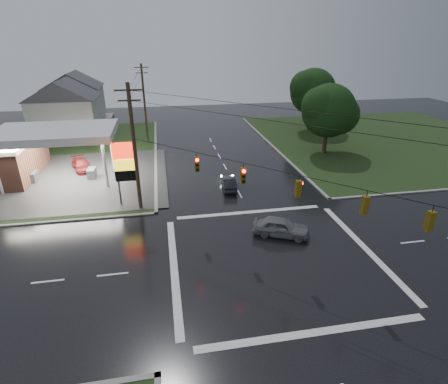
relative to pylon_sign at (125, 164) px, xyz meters
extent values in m
plane|color=black|center=(10.50, -10.50, -4.01)|extent=(120.00, 120.00, 0.00)
cube|color=black|center=(-15.50, 15.50, -3.97)|extent=(36.00, 36.00, 0.08)
cube|color=black|center=(36.50, 15.50, -3.97)|extent=(36.00, 36.00, 0.08)
cube|color=#2D2D2D|center=(-9.50, 7.50, -3.92)|extent=(26.00, 18.00, 0.02)
cylinder|color=silver|center=(-2.50, 4.50, -1.51)|extent=(0.30, 0.30, 5.00)
cylinder|color=silver|center=(-12.50, 10.50, -1.51)|extent=(0.30, 0.30, 5.00)
cylinder|color=silver|center=(-2.50, 10.50, -1.51)|extent=(0.30, 0.30, 5.00)
cube|color=silver|center=(-7.50, 7.50, 1.19)|extent=(12.00, 8.00, 0.80)
cube|color=white|center=(-7.50, 7.50, 0.77)|extent=(11.40, 7.40, 0.04)
cube|color=#59595E|center=(-10.50, 7.50, -3.46)|extent=(0.80, 1.60, 1.10)
cube|color=#59595E|center=(-4.50, 7.50, -3.46)|extent=(0.80, 1.60, 1.10)
cylinder|color=#59595E|center=(-0.80, 0.00, -1.01)|extent=(0.16, 0.16, 6.00)
cylinder|color=#59595E|center=(0.80, 0.00, -1.01)|extent=(0.16, 0.16, 6.00)
cube|color=red|center=(0.00, 0.00, 1.19)|extent=(2.00, 0.35, 1.40)
cube|color=yellow|center=(0.00, 0.00, -0.11)|extent=(2.00, 0.35, 1.00)
cube|color=black|center=(0.00, 0.00, -1.11)|extent=(2.00, 0.35, 1.00)
cylinder|color=#382619|center=(1.00, -1.00, 1.49)|extent=(0.32, 0.32, 11.00)
cube|color=#382619|center=(1.00, -1.00, 6.39)|extent=(2.20, 0.12, 0.12)
cube|color=#382619|center=(1.00, -1.00, 5.59)|extent=(1.80, 0.12, 0.12)
cylinder|color=#382619|center=(1.00, 27.50, 1.24)|extent=(0.32, 0.32, 10.50)
cube|color=#382619|center=(1.00, 27.50, 5.89)|extent=(2.20, 0.12, 0.12)
cube|color=#382619|center=(1.00, 27.50, 5.09)|extent=(1.80, 0.12, 0.12)
cube|color=#59470C|center=(5.75, -5.75, 1.59)|extent=(0.34, 0.34, 1.10)
cylinder|color=#FF0C07|center=(5.75, -5.95, 1.97)|extent=(0.22, 0.08, 0.22)
cube|color=#59470C|center=(8.60, -8.60, 1.59)|extent=(0.34, 0.34, 1.10)
cylinder|color=#FF0C07|center=(8.60, -8.80, 1.97)|extent=(0.22, 0.08, 0.22)
cube|color=#59470C|center=(11.45, -11.45, 1.59)|extent=(0.34, 0.34, 1.10)
cylinder|color=#FF0C07|center=(11.65, -11.45, 1.97)|extent=(0.08, 0.22, 0.22)
cube|color=#59470C|center=(14.30, -14.30, 1.59)|extent=(0.34, 0.34, 1.10)
cylinder|color=#FF0C07|center=(14.30, -14.10, 1.97)|extent=(0.22, 0.08, 0.22)
cube|color=#59470C|center=(16.58, -16.58, 1.59)|extent=(0.34, 0.34, 1.10)
cylinder|color=#FF0C07|center=(16.58, -16.38, 1.97)|extent=(0.22, 0.08, 0.22)
cube|color=silver|center=(-10.50, 25.50, -1.01)|extent=(9.00, 8.00, 6.00)
cube|color=gray|center=(-5.20, 25.50, -3.61)|extent=(1.60, 4.80, 0.80)
cube|color=silver|center=(-11.50, 37.50, -1.01)|extent=(9.00, 8.00, 6.00)
cube|color=gray|center=(-6.20, 37.50, -3.61)|extent=(1.60, 4.80, 0.80)
cylinder|color=black|center=(24.50, 11.50, -1.49)|extent=(0.56, 0.56, 5.04)
sphere|color=black|center=(24.50, 11.50, 1.57)|extent=(6.80, 6.80, 6.80)
sphere|color=black|center=(26.20, 11.80, 0.94)|extent=(5.10, 5.10, 5.10)
sphere|color=black|center=(23.14, 11.10, 2.29)|extent=(4.76, 4.76, 4.76)
cylinder|color=black|center=(27.50, 23.50, -1.21)|extent=(0.56, 0.56, 5.60)
sphere|color=black|center=(27.50, 23.50, 2.19)|extent=(7.20, 7.20, 7.20)
sphere|color=black|center=(29.30, 23.80, 1.49)|extent=(5.40, 5.40, 5.40)
sphere|color=black|center=(26.06, 23.10, 2.99)|extent=(5.04, 5.04, 5.04)
imported|color=black|center=(9.70, 1.90, -3.39)|extent=(1.63, 3.85, 1.24)
imported|color=slate|center=(11.95, -7.73, -3.28)|extent=(4.64, 3.37, 1.47)
imported|color=maroon|center=(-6.04, 10.27, -3.38)|extent=(3.23, 4.70, 1.26)
camera|label=1|loc=(3.35, -30.18, 10.28)|focal=28.00mm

